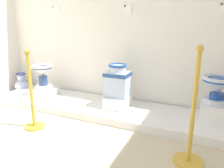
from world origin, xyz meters
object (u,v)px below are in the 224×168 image
object	(u,v)px
plinth_block_rightmost	(44,92)
info_placard_third	(224,7)
antique_toilet_squat_floral	(118,80)
plinth_block_slender_white	(214,113)
antique_toilet_slender_white	(218,86)
stanchion_post_near_left	(32,104)
antique_toilet_rightmost	(43,73)
plinth_block_squat_floral	(117,101)
info_placard_first	(55,9)
stanchion_post_near_right	(191,132)
decorative_vase_companion	(22,84)
info_placard_second	(128,9)

from	to	relation	value
plinth_block_rightmost	info_placard_third	distance (m)	2.82
antique_toilet_squat_floral	plinth_block_slender_white	world-z (taller)	antique_toilet_squat_floral
antique_toilet_slender_white	stanchion_post_near_left	xyz separation A→B (m)	(-2.00, -0.86, -0.24)
antique_toilet_slender_white	plinth_block_slender_white	bearing A→B (deg)	180.00
antique_toilet_rightmost	plinth_block_squat_floral	bearing A→B (deg)	0.82
info_placard_third	plinth_block_squat_floral	bearing A→B (deg)	-162.09
antique_toilet_rightmost	info_placard_third	xyz separation A→B (m)	(2.48, 0.41, 0.95)
info_placard_third	plinth_block_rightmost	bearing A→B (deg)	-170.69
plinth_block_rightmost	info_placard_first	size ratio (longest dim) A/B	2.59
antique_toilet_squat_floral	stanchion_post_near_right	world-z (taller)	stanchion_post_near_right
info_placard_first	stanchion_post_near_left	size ratio (longest dim) A/B	0.14
plinth_block_squat_floral	info_placard_first	size ratio (longest dim) A/B	2.56
decorative_vase_companion	info_placard_first	bearing A→B (deg)	17.50
antique_toilet_slender_white	info_placard_third	bearing A→B (deg)	95.72
info_placard_third	stanchion_post_near_left	world-z (taller)	info_placard_third
info_placard_second	decorative_vase_companion	bearing A→B (deg)	-173.56
antique_toilet_rightmost	decorative_vase_companion	world-z (taller)	antique_toilet_rightmost
info_placard_first	antique_toilet_squat_floral	bearing A→B (deg)	-17.12
antique_toilet_rightmost	stanchion_post_near_left	distance (m)	0.96
plinth_block_squat_floral	decorative_vase_companion	distance (m)	1.96
antique_toilet_rightmost	info_placard_first	xyz separation A→B (m)	(0.02, 0.41, 0.98)
stanchion_post_near_left	stanchion_post_near_right	xyz separation A→B (m)	(1.80, 0.04, 0.01)
stanchion_post_near_left	info_placard_second	bearing A→B (deg)	58.25
plinth_block_slender_white	info_placard_third	xyz separation A→B (m)	(-0.03, 0.35, 1.21)
plinth_block_squat_floral	antique_toilet_squat_floral	size ratio (longest dim) A/B	0.79
antique_toilet_squat_floral	info_placard_third	xyz separation A→B (m)	(1.20, 0.39, 0.93)
antique_toilet_squat_floral	info_placard_second	xyz separation A→B (m)	(-0.02, 0.39, 0.93)
antique_toilet_slender_white	info_placard_third	distance (m)	0.95
plinth_block_squat_floral	info_placard_third	xyz separation A→B (m)	(1.20, 0.39, 1.24)
info_placard_first	stanchion_post_near_left	xyz separation A→B (m)	(0.50, -1.20, -1.15)
plinth_block_squat_floral	plinth_block_slender_white	distance (m)	1.24
info_placard_third	stanchion_post_near_left	size ratio (longest dim) A/B	0.12
plinth_block_rightmost	info_placard_second	xyz separation A→B (m)	(1.26, 0.41, 1.26)
plinth_block_squat_floral	info_placard_first	bearing A→B (deg)	162.88
info_placard_second	antique_toilet_rightmost	bearing A→B (deg)	-162.12
antique_toilet_squat_floral	info_placard_first	xyz separation A→B (m)	(-1.26, 0.39, 0.96)
plinth_block_slender_white	info_placard_second	xyz separation A→B (m)	(-1.26, 0.35, 1.21)
plinth_block_rightmost	info_placard_second	bearing A→B (deg)	17.88
antique_toilet_rightmost	info_placard_third	size ratio (longest dim) A/B	3.21
info_placard_third	decorative_vase_companion	bearing A→B (deg)	-176.04
plinth_block_slender_white	antique_toilet_slender_white	xyz separation A→B (m)	(0.00, 0.00, 0.33)
antique_toilet_rightmost	antique_toilet_squat_floral	world-z (taller)	antique_toilet_squat_floral
antique_toilet_slender_white	info_placard_first	xyz separation A→B (m)	(-2.50, 0.35, 0.91)
antique_toilet_squat_floral	decorative_vase_companion	distance (m)	1.99
antique_toilet_rightmost	stanchion_post_near_right	xyz separation A→B (m)	(2.32, -0.76, -0.16)
plinth_block_rightmost	stanchion_post_near_right	size ratio (longest dim) A/B	0.33
info_placard_first	antique_toilet_slender_white	bearing A→B (deg)	-7.91
plinth_block_rightmost	plinth_block_slender_white	size ratio (longest dim) A/B	0.99
antique_toilet_rightmost	antique_toilet_squat_floral	distance (m)	1.28
info_placard_first	stanchion_post_near_right	size ratio (longest dim) A/B	0.13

